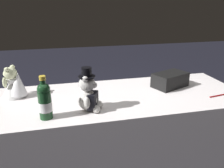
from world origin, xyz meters
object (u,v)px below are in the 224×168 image
Objects in this scene: teddy_bear_groom at (89,94)px; champagne_bottle at (45,100)px; gift_case_black at (170,80)px; signing_pen at (218,96)px; teddy_bear_bride at (14,84)px.

teddy_bear_groom reaches higher than champagne_bottle.
gift_case_black is at bearing 21.53° from teddy_bear_groom.
teddy_bear_groom is at bearing -179.60° from signing_pen.
signing_pen is (1.26, 0.06, -0.11)m from champagne_bottle.
teddy_bear_groom is 1.07× the size of champagne_bottle.
gift_case_black is (-0.26, 0.28, 0.05)m from signing_pen.
teddy_bear_groom is 1.23× the size of teddy_bear_bride.
champagne_bottle is 1.86× the size of signing_pen.
champagne_bottle is at bearing -177.39° from signing_pen.
teddy_bear_bride reaches higher than signing_pen.
signing_pen is at bearing 2.61° from champagne_bottle.
gift_case_black is at bearing 18.59° from champagne_bottle.
champagne_bottle reaches higher than teddy_bear_bride.
signing_pen is at bearing -46.77° from gift_case_black.
signing_pen is (0.99, 0.01, -0.11)m from teddy_bear_groom.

